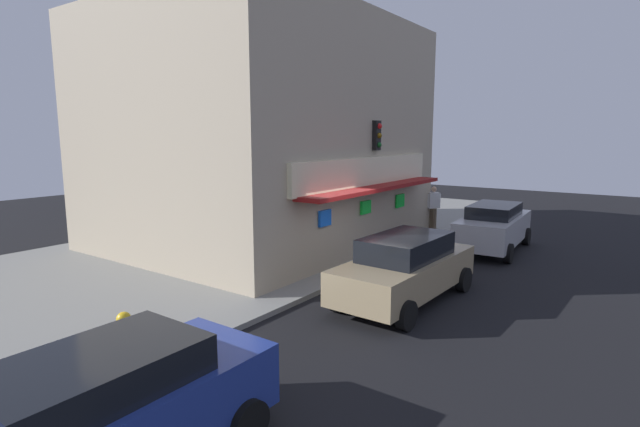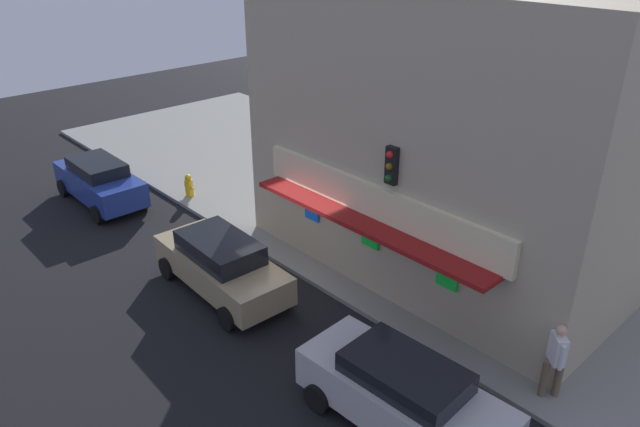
{
  "view_description": "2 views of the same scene",
  "coord_description": "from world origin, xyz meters",
  "px_view_note": "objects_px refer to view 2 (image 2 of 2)",
  "views": [
    {
      "loc": [
        -11.29,
        -6.87,
        4.02
      ],
      "look_at": [
        0.58,
        1.59,
        1.65
      ],
      "focal_mm": 27.16,
      "sensor_mm": 36.0,
      "label": 1
    },
    {
      "loc": [
        11.18,
        -9.41,
        9.25
      ],
      "look_at": [
        0.04,
        0.89,
        1.74
      ],
      "focal_mm": 33.2,
      "sensor_mm": 36.0,
      "label": 2
    }
  ],
  "objects_px": {
    "fire_hydrant": "(189,186)",
    "trash_can": "(317,219)",
    "parked_car_tan": "(221,264)",
    "potted_plant_by_doorway": "(516,319)",
    "pedestrian": "(556,358)",
    "parked_car_silver": "(403,395)",
    "parked_car_blue": "(99,181)",
    "traffic_light": "(395,199)"
  },
  "relations": [
    {
      "from": "fire_hydrant",
      "to": "trash_can",
      "type": "bearing_deg",
      "value": 17.62
    },
    {
      "from": "parked_car_tan",
      "to": "potted_plant_by_doorway",
      "type": "bearing_deg",
      "value": 30.97
    },
    {
      "from": "pedestrian",
      "to": "potted_plant_by_doorway",
      "type": "distance_m",
      "value": 2.12
    },
    {
      "from": "parked_car_tan",
      "to": "parked_car_silver",
      "type": "bearing_deg",
      "value": -1.73
    },
    {
      "from": "potted_plant_by_doorway",
      "to": "parked_car_tan",
      "type": "height_order",
      "value": "parked_car_tan"
    },
    {
      "from": "fire_hydrant",
      "to": "potted_plant_by_doorway",
      "type": "relative_size",
      "value": 0.96
    },
    {
      "from": "pedestrian",
      "to": "potted_plant_by_doorway",
      "type": "xyz_separation_m",
      "value": [
        -1.59,
        1.3,
        -0.52
      ]
    },
    {
      "from": "pedestrian",
      "to": "parked_car_tan",
      "type": "height_order",
      "value": "pedestrian"
    },
    {
      "from": "pedestrian",
      "to": "parked_car_blue",
      "type": "height_order",
      "value": "pedestrian"
    },
    {
      "from": "fire_hydrant",
      "to": "trash_can",
      "type": "relative_size",
      "value": 1.11
    },
    {
      "from": "trash_can",
      "to": "parked_car_tan",
      "type": "height_order",
      "value": "parked_car_tan"
    },
    {
      "from": "parked_car_tan",
      "to": "parked_car_blue",
      "type": "height_order",
      "value": "parked_car_tan"
    },
    {
      "from": "potted_plant_by_doorway",
      "to": "parked_car_silver",
      "type": "xyz_separation_m",
      "value": [
        -0.04,
        -4.2,
        0.24
      ]
    },
    {
      "from": "parked_car_silver",
      "to": "parked_car_blue",
      "type": "distance_m",
      "value": 14.44
    },
    {
      "from": "parked_car_tan",
      "to": "parked_car_blue",
      "type": "bearing_deg",
      "value": 179.6
    },
    {
      "from": "traffic_light",
      "to": "trash_can",
      "type": "bearing_deg",
      "value": 163.97
    },
    {
      "from": "fire_hydrant",
      "to": "parked_car_blue",
      "type": "height_order",
      "value": "parked_car_blue"
    },
    {
      "from": "pedestrian",
      "to": "parked_car_tan",
      "type": "xyz_separation_m",
      "value": [
        -8.26,
        -2.71,
        -0.3
      ]
    },
    {
      "from": "traffic_light",
      "to": "parked_car_tan",
      "type": "bearing_deg",
      "value": -139.53
    },
    {
      "from": "pedestrian",
      "to": "parked_car_tan",
      "type": "relative_size",
      "value": 0.4
    },
    {
      "from": "fire_hydrant",
      "to": "pedestrian",
      "type": "distance_m",
      "value": 14.17
    },
    {
      "from": "parked_car_silver",
      "to": "traffic_light",
      "type": "bearing_deg",
      "value": 134.39
    },
    {
      "from": "potted_plant_by_doorway",
      "to": "parked_car_blue",
      "type": "bearing_deg",
      "value": -164.74
    },
    {
      "from": "parked_car_blue",
      "to": "potted_plant_by_doorway",
      "type": "bearing_deg",
      "value": 15.26
    },
    {
      "from": "traffic_light",
      "to": "parked_car_blue",
      "type": "height_order",
      "value": "traffic_light"
    },
    {
      "from": "trash_can",
      "to": "potted_plant_by_doorway",
      "type": "relative_size",
      "value": 0.86
    },
    {
      "from": "pedestrian",
      "to": "parked_car_blue",
      "type": "xyz_separation_m",
      "value": [
        -16.07,
        -2.65,
        -0.29
      ]
    },
    {
      "from": "parked_car_blue",
      "to": "traffic_light",
      "type": "bearing_deg",
      "value": 14.55
    },
    {
      "from": "trash_can",
      "to": "potted_plant_by_doorway",
      "type": "height_order",
      "value": "potted_plant_by_doorway"
    },
    {
      "from": "trash_can",
      "to": "traffic_light",
      "type": "bearing_deg",
      "value": -16.03
    },
    {
      "from": "fire_hydrant",
      "to": "parked_car_tan",
      "type": "xyz_separation_m",
      "value": [
        5.89,
        -2.56,
        0.31
      ]
    },
    {
      "from": "trash_can",
      "to": "pedestrian",
      "type": "distance_m",
      "value": 9.13
    },
    {
      "from": "traffic_light",
      "to": "parked_car_silver",
      "type": "bearing_deg",
      "value": -45.61
    },
    {
      "from": "parked_car_silver",
      "to": "parked_car_tan",
      "type": "height_order",
      "value": "parked_car_silver"
    },
    {
      "from": "pedestrian",
      "to": "parked_car_silver",
      "type": "bearing_deg",
      "value": -119.36
    },
    {
      "from": "parked_car_tan",
      "to": "parked_car_blue",
      "type": "distance_m",
      "value": 7.81
    },
    {
      "from": "trash_can",
      "to": "fire_hydrant",
      "type": "bearing_deg",
      "value": -162.38
    },
    {
      "from": "parked_car_silver",
      "to": "parked_car_tan",
      "type": "distance_m",
      "value": 6.63
    },
    {
      "from": "fire_hydrant",
      "to": "potted_plant_by_doorway",
      "type": "distance_m",
      "value": 12.65
    },
    {
      "from": "trash_can",
      "to": "parked_car_silver",
      "type": "height_order",
      "value": "parked_car_silver"
    },
    {
      "from": "traffic_light",
      "to": "parked_car_tan",
      "type": "distance_m",
      "value": 5.11
    },
    {
      "from": "fire_hydrant",
      "to": "parked_car_silver",
      "type": "height_order",
      "value": "parked_car_silver"
    }
  ]
}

